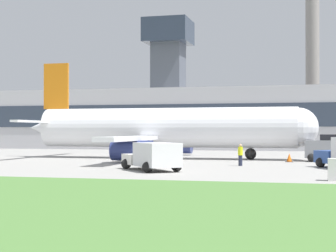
% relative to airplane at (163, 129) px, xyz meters
% --- Properties ---
extents(ground_plane, '(400.00, 400.00, 0.00)m').
position_rel_airplane_xyz_m(ground_plane, '(-0.45, -4.75, -2.80)').
color(ground_plane, '#999691').
extents(terminal_building, '(76.43, 12.50, 18.66)m').
position_rel_airplane_xyz_m(terminal_building, '(-0.76, 27.80, 1.73)').
color(terminal_building, '#B2B2B7').
rests_on(terminal_building, ground_plane).
extents(smokestack_left, '(2.76, 2.76, 42.17)m').
position_rel_airplane_xyz_m(smokestack_left, '(13.59, 52.02, 18.40)').
color(smokestack_left, gray).
rests_on(smokestack_left, ground_plane).
extents(airplane, '(27.90, 26.70, 9.25)m').
position_rel_airplane_xyz_m(airplane, '(0.00, 0.00, 0.00)').
color(airplane, white).
rests_on(airplane, ground_plane).
extents(pushback_tug, '(3.92, 2.86, 2.29)m').
position_rel_airplane_xyz_m(pushback_tug, '(14.94, -1.60, -1.75)').
color(pushback_tug, gray).
rests_on(pushback_tug, ground_plane).
extents(fuel_truck, '(5.04, 5.50, 1.84)m').
position_rel_airplane_xyz_m(fuel_truck, '(3.57, -15.68, -1.87)').
color(fuel_truck, white).
rests_on(fuel_truck, ground_plane).
extents(ground_crew_person, '(0.47, 0.47, 1.63)m').
position_rel_airplane_xyz_m(ground_crew_person, '(8.44, -9.18, -1.97)').
color(ground_crew_person, '#23283D').
rests_on(ground_crew_person, ground_plane).
extents(traffic_cone_near_nose, '(0.66, 0.66, 0.73)m').
position_rel_airplane_xyz_m(traffic_cone_near_nose, '(11.74, -2.93, -2.46)').
color(traffic_cone_near_nose, black).
rests_on(traffic_cone_near_nose, ground_plane).
extents(utility_cabinet, '(0.81, 0.69, 1.17)m').
position_rel_airplane_xyz_m(utility_cabinet, '(14.82, -20.26, -2.22)').
color(utility_cabinet, silver).
rests_on(utility_cabinet, ground_plane).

